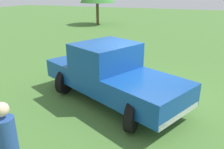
{
  "coord_description": "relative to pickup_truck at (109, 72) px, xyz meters",
  "views": [
    {
      "loc": [
        -6.75,
        -1.65,
        3.35
      ],
      "look_at": [
        -0.61,
        0.85,
        0.9
      ],
      "focal_mm": 36.52,
      "sensor_mm": 36.0,
      "label": 1
    }
  ],
  "objects": [
    {
      "name": "person_bystander",
      "position": [
        -3.97,
        0.12,
        0.04
      ],
      "size": [
        0.43,
        0.43,
        1.75
      ],
      "rotation": [
        0.0,
        0.0,
        2.69
      ],
      "color": "#7A6B51",
      "rests_on": "ground_plane"
    },
    {
      "name": "ground_plane",
      "position": [
        0.56,
        -0.96,
        -0.96
      ],
      "size": [
        80.0,
        80.0,
        0.0
      ],
      "primitive_type": "plane",
      "color": "#477533"
    },
    {
      "name": "pickup_truck",
      "position": [
        0.0,
        0.0,
        0.0
      ],
      "size": [
        3.71,
        5.2,
        1.83
      ],
      "rotation": [
        0.0,
        0.0,
        4.28
      ],
      "color": "black",
      "rests_on": "ground_plane"
    }
  ]
}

